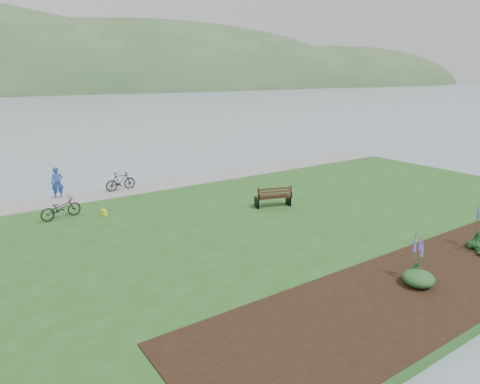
% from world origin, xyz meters
% --- Properties ---
extents(ground, '(600.00, 600.00, 0.00)m').
position_xyz_m(ground, '(0.00, 0.00, 0.00)').
color(ground, gray).
rests_on(ground, ground).
extents(lawn, '(34.00, 20.00, 0.40)m').
position_xyz_m(lawn, '(0.00, -2.00, 0.20)').
color(lawn, '#21511C').
rests_on(lawn, ground).
extents(shoreline_path, '(34.00, 2.20, 0.03)m').
position_xyz_m(shoreline_path, '(0.00, 6.90, 0.42)').
color(shoreline_path, gray).
rests_on(shoreline_path, lawn).
extents(garden_bed, '(24.00, 4.40, 0.04)m').
position_xyz_m(garden_bed, '(3.00, -9.80, 0.42)').
color(garden_bed, black).
rests_on(garden_bed, lawn).
extents(far_hillside, '(580.00, 80.00, 38.00)m').
position_xyz_m(far_hillside, '(20.00, 170.00, 0.00)').
color(far_hillside, '#345630').
rests_on(far_hillside, ground).
extents(park_bench, '(1.94, 1.25, 1.12)m').
position_xyz_m(park_bench, '(1.18, -0.43, 0.96)').
color(park_bench, black).
rests_on(park_bench, lawn).
extents(person, '(0.81, 0.62, 2.05)m').
position_xyz_m(person, '(-7.59, 7.50, 1.43)').
color(person, '#204194').
rests_on(person, lawn).
extents(bicycle_a, '(1.08, 2.04, 1.02)m').
position_xyz_m(bicycle_a, '(-8.26, 3.85, 0.91)').
color(bicycle_a, black).
rests_on(bicycle_a, lawn).
extents(bicycle_b, '(0.63, 1.84, 1.09)m').
position_xyz_m(bicycle_b, '(-4.18, 7.20, 0.95)').
color(bicycle_b, black).
rests_on(bicycle_b, lawn).
extents(pannier, '(0.25, 0.31, 0.29)m').
position_xyz_m(pannier, '(-6.46, 3.15, 0.54)').
color(pannier, yellow).
rests_on(pannier, lawn).
extents(echium_1, '(0.62, 0.62, 2.17)m').
position_xyz_m(echium_1, '(4.25, -9.23, 1.26)').
color(echium_1, '#143819').
rests_on(echium_1, garden_bed).
extents(echium_4, '(0.62, 0.62, 1.90)m').
position_xyz_m(echium_4, '(-0.19, -9.52, 1.15)').
color(echium_4, '#143819').
rests_on(echium_4, garden_bed).
extents(shrub_0, '(1.00, 1.00, 0.50)m').
position_xyz_m(shrub_0, '(-0.39, -9.78, 0.69)').
color(shrub_0, '#1E4C21').
rests_on(shrub_0, garden_bed).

